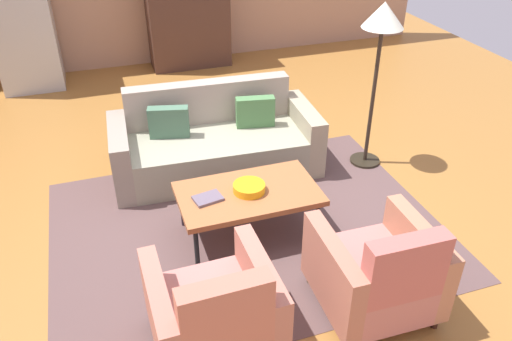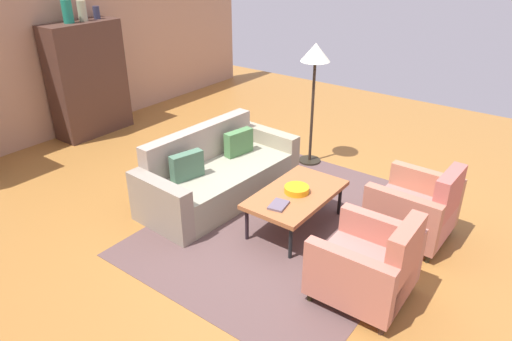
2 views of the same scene
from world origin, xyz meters
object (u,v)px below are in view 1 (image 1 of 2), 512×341
(armchair_right, at_px, (379,276))
(fruit_bowl, at_px, (249,188))
(couch, at_px, (214,142))
(armchair_left, at_px, (216,317))
(coffee_table, at_px, (248,195))
(floor_lamp, at_px, (382,31))
(book_stack, at_px, (208,198))
(refrigerator, at_px, (21,21))
(cabinet, at_px, (187,7))

(armchair_right, bearing_deg, fruit_bowl, 118.15)
(couch, distance_m, armchair_left, 2.43)
(coffee_table, height_order, armchair_left, armchair_left)
(floor_lamp, bearing_deg, coffee_table, -154.58)
(coffee_table, bearing_deg, floor_lamp, 25.42)
(book_stack, distance_m, refrigerator, 4.47)
(coffee_table, distance_m, armchair_left, 1.31)
(fruit_bowl, distance_m, refrigerator, 4.59)
(coffee_table, xyz_separation_m, refrigerator, (-1.88, 4.16, 0.52))
(coffee_table, bearing_deg, armchair_left, -117.18)
(book_stack, height_order, cabinet, cabinet)
(armchair_right, relative_size, book_stack, 3.41)
(couch, xyz_separation_m, armchair_left, (-0.60, -2.35, 0.06))
(fruit_bowl, bearing_deg, coffee_table, 180.00)
(armchair_right, bearing_deg, book_stack, 130.75)
(armchair_left, relative_size, fruit_bowl, 3.20)
(coffee_table, xyz_separation_m, cabinet, (0.42, 4.27, 0.50))
(couch, bearing_deg, cabinet, -94.41)
(book_stack, distance_m, floor_lamp, 2.30)
(book_stack, distance_m, cabinet, 4.37)
(coffee_table, bearing_deg, refrigerator, 114.31)
(coffee_table, height_order, book_stack, book_stack)
(fruit_bowl, xyz_separation_m, cabinet, (0.41, 4.27, 0.43))
(refrigerator, bearing_deg, couch, -57.65)
(fruit_bowl, bearing_deg, armchair_right, -63.13)
(couch, relative_size, cabinet, 1.19)
(refrigerator, bearing_deg, floor_lamp, -44.64)
(armchair_left, height_order, book_stack, armchair_left)
(coffee_table, xyz_separation_m, fruit_bowl, (0.01, -0.00, 0.07))
(cabinet, bearing_deg, couch, -97.65)
(couch, height_order, coffee_table, couch)
(coffee_table, height_order, armchair_right, armchair_right)
(armchair_left, relative_size, refrigerator, 0.48)
(couch, height_order, book_stack, couch)
(armchair_right, height_order, cabinet, cabinet)
(coffee_table, bearing_deg, fruit_bowl, -0.00)
(coffee_table, xyz_separation_m, armchair_right, (0.60, -1.17, -0.06))
(armchair_left, xyz_separation_m, cabinet, (1.02, 5.44, 0.56))
(armchair_left, xyz_separation_m, armchair_right, (1.20, 0.00, 0.00))
(refrigerator, bearing_deg, cabinet, 2.60)
(book_stack, height_order, refrigerator, refrigerator)
(coffee_table, distance_m, armchair_right, 1.31)
(refrigerator, relative_size, floor_lamp, 1.08)
(armchair_right, relative_size, fruit_bowl, 3.20)
(couch, height_order, floor_lamp, floor_lamp)
(coffee_table, bearing_deg, armchair_right, -62.84)
(fruit_bowl, bearing_deg, refrigerator, 114.40)
(armchair_right, bearing_deg, floor_lamp, 64.24)
(couch, relative_size, floor_lamp, 1.25)
(fruit_bowl, height_order, cabinet, cabinet)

